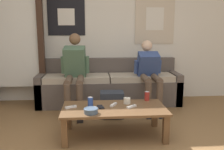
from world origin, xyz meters
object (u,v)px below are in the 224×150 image
couch (109,87)px  game_controller_near_left (113,105)px  drink_can_blue (90,102)px  drink_can_red (147,96)px  game_controller_near_right (132,107)px  coffee_table (114,112)px  ceramic_bowl (91,110)px  person_seated_adult (75,69)px  game_controller_far_center (71,107)px  cell_phone (101,107)px  pillar_candle (127,101)px  person_seated_teen (149,72)px  backpack (112,105)px

couch → game_controller_near_left: 1.32m
drink_can_blue → drink_can_red: bearing=15.6°
drink_can_red → game_controller_near_left: size_ratio=0.87×
couch → game_controller_near_right: 1.43m
coffee_table → ceramic_bowl: (-0.29, -0.20, 0.09)m
couch → ceramic_bowl: couch is taller
person_seated_adult → game_controller_far_center: 1.07m
ceramic_bowl → cell_phone: ceramic_bowl is taller
pillar_candle → cell_phone: pillar_candle is taller
person_seated_teen → couch: bearing=152.4°
person_seated_adult → backpack: bearing=-33.0°
drink_can_red → game_controller_near_right: bearing=-132.0°
pillar_candle → drink_can_red: 0.32m
drink_can_red → game_controller_near_right: size_ratio=0.92×
couch → pillar_candle: (0.15, -1.25, 0.12)m
couch → coffee_table: (-0.03, -1.39, 0.02)m
game_controller_near_right → person_seated_teen: bearing=66.6°
ceramic_bowl → game_controller_far_center: 0.33m
person_seated_teen → game_controller_near_left: bearing=-124.8°
pillar_candle → game_controller_near_left: 0.20m
person_seated_adult → game_controller_far_center: person_seated_adult is taller
drink_can_red → game_controller_far_center: bearing=-166.5°
drink_can_blue → cell_phone: bearing=-13.2°
backpack → drink_can_red: size_ratio=3.17×
coffee_table → game_controller_near_right: game_controller_near_right is taller
person_seated_teen → person_seated_adult: bearing=-179.7°
couch → game_controller_far_center: couch is taller
person_seated_teen → drink_can_blue: (-0.97, -1.00, -0.19)m
coffee_table → game_controller_near_right: size_ratio=9.52×
coffee_table → person_seated_teen: bearing=57.1°
person_seated_adult → game_controller_near_left: (0.54, -0.97, -0.30)m
couch → game_controller_far_center: bearing=-112.5°
game_controller_near_right → cell_phone: size_ratio=0.92×
coffee_table → game_controller_near_left: (-0.00, 0.07, 0.07)m
coffee_table → game_controller_near_left: 0.10m
backpack → cell_phone: backpack is taller
couch → person_seated_adult: bearing=-149.1°
coffee_table → backpack: 0.69m
backpack → drink_can_blue: (-0.32, -0.62, 0.25)m
game_controller_far_center → cell_phone: (0.37, -0.00, -0.01)m
person_seated_adult → game_controller_far_center: size_ratio=8.73×
person_seated_adult → game_controller_near_right: bearing=-54.4°
person_seated_adult → drink_can_blue: bearing=-75.7°
game_controller_near_right → game_controller_near_left: bearing=157.2°
coffee_table → game_controller_near_left: game_controller_near_left is taller
backpack → game_controller_near_left: game_controller_near_left is taller
ceramic_bowl → person_seated_adult: bearing=101.9°
coffee_table → backpack: backpack is taller
pillar_candle → drink_can_blue: size_ratio=0.73×
drink_can_red → game_controller_near_left: 0.51m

